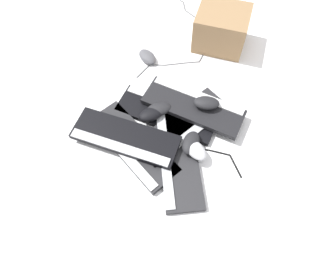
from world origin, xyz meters
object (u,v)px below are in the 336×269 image
object	(u,v)px
mouse_1	(207,103)
keyboard_1	(178,159)
mouse_3	(191,143)
mouse_4	(195,150)
keyboard_3	(166,114)
mouse_2	(159,109)
keyboard_2	(184,126)
cardboard_box	(221,28)
keyboard_0	(133,145)
keyboard_5	(194,106)
mouse_0	(100,122)
keyboard_4	(125,138)
mouse_6	(151,114)
mouse_5	(147,57)

from	to	relation	value
mouse_1	keyboard_1	bearing A→B (deg)	67.15
keyboard_1	mouse_3	bearing A→B (deg)	-159.10
keyboard_1	mouse_4	xyz separation A→B (m)	(-0.07, 0.01, 0.04)
keyboard_3	mouse_1	distance (m)	0.18
keyboard_1	mouse_2	bearing A→B (deg)	-95.09
keyboard_2	cardboard_box	bearing A→B (deg)	-136.08
keyboard_0	mouse_4	size ratio (longest dim) A/B	4.22
keyboard_5	mouse_1	bearing A→B (deg)	145.27
mouse_0	cardboard_box	bearing A→B (deg)	-70.81
keyboard_5	mouse_3	xyz separation A→B (m)	(0.10, 0.16, 0.01)
mouse_2	keyboard_5	bearing A→B (deg)	-7.20
keyboard_4	cardboard_box	size ratio (longest dim) A/B	1.70
mouse_2	mouse_6	bearing A→B (deg)	-157.15
keyboard_2	mouse_2	size ratio (longest dim) A/B	4.22
mouse_0	mouse_2	bearing A→B (deg)	-102.12
mouse_0	cardboard_box	xyz separation A→B (m)	(-0.71, -0.21, 0.07)
keyboard_4	mouse_3	xyz separation A→B (m)	(-0.23, 0.14, 0.01)
mouse_2	keyboard_0	bearing A→B (deg)	-139.63
mouse_2	mouse_4	distance (m)	0.24
mouse_0	cardboard_box	distance (m)	0.75
mouse_1	mouse_5	world-z (taller)	mouse_1
keyboard_2	mouse_4	world-z (taller)	mouse_4
mouse_2	cardboard_box	size ratio (longest dim) A/B	0.45
mouse_6	keyboard_5	bearing A→B (deg)	-12.04
keyboard_1	mouse_4	world-z (taller)	mouse_4
mouse_5	keyboard_0	bearing A→B (deg)	-42.31
cardboard_box	keyboard_3	bearing A→B (deg)	33.70
keyboard_2	cardboard_box	size ratio (longest dim) A/B	1.89
keyboard_2	mouse_4	bearing A→B (deg)	82.81
mouse_5	cardboard_box	size ratio (longest dim) A/B	0.45
mouse_2	mouse_3	xyz separation A→B (m)	(-0.05, 0.20, 0.00)
keyboard_2	mouse_6	distance (m)	0.15
keyboard_5	mouse_0	bearing A→B (deg)	-15.98
keyboard_5	mouse_0	distance (m)	0.41
keyboard_0	mouse_1	world-z (taller)	mouse_1
mouse_6	keyboard_1	bearing A→B (deg)	-85.47
keyboard_2	mouse_3	size ratio (longest dim) A/B	4.22
keyboard_4	mouse_2	distance (m)	0.19
keyboard_3	mouse_0	size ratio (longest dim) A/B	3.91
keyboard_1	mouse_0	distance (m)	0.38
keyboard_4	mouse_5	distance (m)	0.48
keyboard_2	mouse_1	distance (m)	0.14
cardboard_box	keyboard_4	bearing A→B (deg)	28.00
keyboard_1	keyboard_2	xyz separation A→B (m)	(-0.09, -0.13, 0.00)
keyboard_3	cardboard_box	distance (m)	0.53
mouse_1	mouse_3	size ratio (longest dim) A/B	1.00
mouse_5	mouse_6	world-z (taller)	mouse_6
keyboard_0	keyboard_4	world-z (taller)	keyboard_4
keyboard_0	mouse_5	xyz separation A→B (m)	(-0.25, -0.42, 0.01)
keyboard_1	mouse_2	distance (m)	0.23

